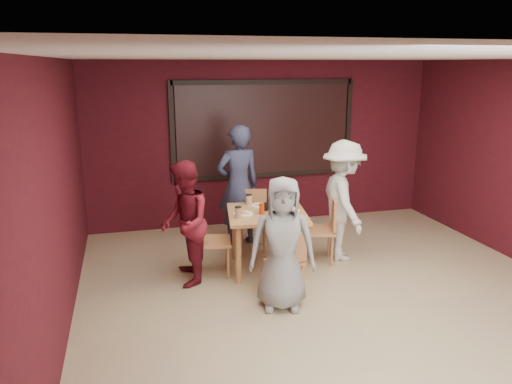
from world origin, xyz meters
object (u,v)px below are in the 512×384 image
object	(u,v)px
chair_left	(207,237)
chair_front	(288,259)
chair_right	(324,226)
dining_table	(267,220)
chair_back	(253,216)
diner_front	(282,244)
diner_right	(343,201)
diner_back	(238,185)
diner_left	(185,223)

from	to	relation	value
chair_left	chair_front	bearing A→B (deg)	-43.20
chair_right	dining_table	bearing A→B (deg)	-175.17
dining_table	chair_left	bearing A→B (deg)	177.84
chair_back	chair_right	xyz separation A→B (m)	(0.84, -0.78, 0.02)
diner_front	diner_right	world-z (taller)	diner_right
chair_left	diner_back	world-z (taller)	diner_back
chair_back	chair_left	xyz separation A→B (m)	(-0.83, -0.82, 0.03)
chair_front	chair_left	distance (m)	1.18
chair_right	chair_left	bearing A→B (deg)	-178.56
diner_back	chair_front	bearing A→B (deg)	89.07
chair_left	diner_left	bearing A→B (deg)	-151.57
diner_left	chair_back	bearing A→B (deg)	134.80
chair_left	chair_right	world-z (taller)	chair_left
chair_left	diner_front	world-z (taller)	diner_front
dining_table	chair_right	xyz separation A→B (m)	(0.85, 0.07, -0.18)
dining_table	diner_front	xyz separation A→B (m)	(-0.13, -1.09, 0.06)
chair_left	diner_back	distance (m)	1.33
chair_front	diner_front	xyz separation A→B (m)	(-0.18, -0.31, 0.33)
chair_front	diner_back	world-z (taller)	diner_back
chair_front	diner_left	bearing A→B (deg)	151.22
diner_left	diner_right	xyz separation A→B (m)	(2.28, 0.27, 0.06)
chair_back	diner_front	distance (m)	1.96
chair_right	diner_front	size ratio (longest dim) A/B	0.60
chair_back	diner_back	xyz separation A→B (m)	(-0.16, 0.26, 0.42)
dining_table	chair_back	size ratio (longest dim) A/B	1.32
chair_back	chair_left	bearing A→B (deg)	-135.32
diner_front	diner_back	world-z (taller)	diner_back
dining_table	diner_left	distance (m)	1.13
chair_back	chair_right	size ratio (longest dim) A/B	0.96
chair_front	chair_right	world-z (taller)	chair_right
dining_table	chair_left	distance (m)	0.83
chair_left	diner_left	size ratio (longest dim) A/B	0.59
diner_back	chair_right	bearing A→B (deg)	127.14
diner_back	diner_right	world-z (taller)	diner_back
diner_front	diner_left	bearing A→B (deg)	150.56
chair_back	diner_back	distance (m)	0.52
chair_right	diner_left	size ratio (longest dim) A/B	0.59
chair_right	diner_right	bearing A→B (deg)	12.23
chair_left	dining_table	bearing A→B (deg)	-2.16
diner_left	diner_right	world-z (taller)	diner_right
chair_front	chair_left	bearing A→B (deg)	136.80
diner_back	diner_right	distance (m)	1.63
chair_front	chair_left	world-z (taller)	chair_left
chair_front	diner_front	distance (m)	0.49
chair_right	diner_front	bearing A→B (deg)	-130.38
chair_right	diner_left	world-z (taller)	diner_left
chair_right	diner_right	world-z (taller)	diner_right
diner_right	diner_back	bearing A→B (deg)	57.57
diner_left	chair_left	bearing A→B (deg)	122.27
chair_front	chair_right	size ratio (longest dim) A/B	0.84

